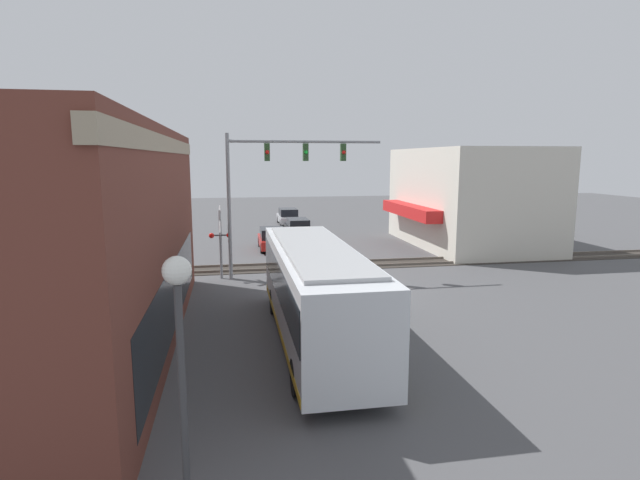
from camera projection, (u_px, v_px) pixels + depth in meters
name	position (u px, v px, depth m)	size (l,w,h in m)	color
ground_plane	(353.00, 292.00, 23.51)	(120.00, 120.00, 0.00)	#4C4C4F
brick_building	(42.00, 242.00, 15.83)	(17.69, 8.07, 7.22)	brown
shop_building	(468.00, 197.00, 35.99)	(12.78, 8.95, 6.96)	beige
city_bus	(316.00, 290.00, 16.84)	(11.18, 2.59, 3.36)	silver
traffic_signal_gantry	(275.00, 171.00, 25.74)	(0.42, 8.09, 7.51)	gray
crossing_signal	(220.00, 235.00, 25.87)	(1.41, 1.18, 3.81)	gray
streetlamp	(182.00, 379.00, 7.66)	(0.44, 0.44, 4.80)	#38383A
rail_track_near	(328.00, 265.00, 29.34)	(2.60, 60.00, 0.15)	#332D28
parked_car_red	(272.00, 240.00, 34.48)	(4.26, 1.82, 1.53)	#B21E19
parked_car_black	(298.00, 227.00, 40.97)	(4.73, 1.82, 1.39)	black
parked_car_silver	(288.00, 217.00, 47.87)	(4.55, 1.82, 1.54)	#B7B7BC
pedestrian_near_bus	(372.00, 304.00, 18.37)	(0.34, 0.34, 1.82)	black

